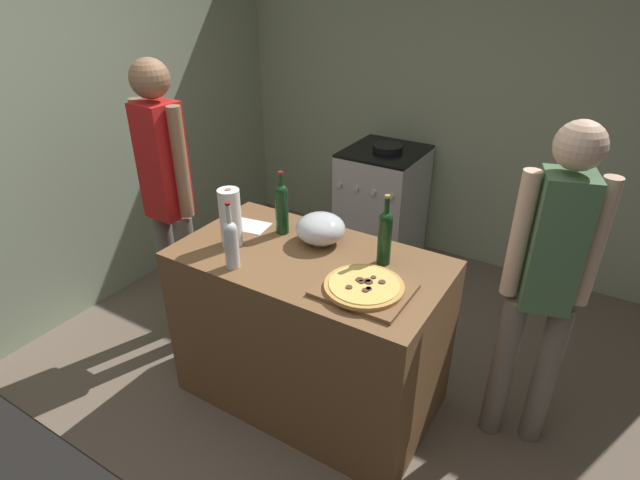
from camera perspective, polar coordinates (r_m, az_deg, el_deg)
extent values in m
cube|color=#6B5B4C|center=(3.50, 4.85, -10.09)|extent=(4.16, 3.22, 0.02)
cube|color=#99A889|center=(4.10, 14.70, 15.44)|extent=(4.16, 0.10, 2.60)
cube|color=#99A889|center=(3.99, -19.18, 14.47)|extent=(0.10, 3.22, 2.60)
cube|color=brown|center=(2.75, -1.11, -10.04)|extent=(1.34, 0.74, 0.90)
cube|color=brown|center=(2.25, 4.92, -5.57)|extent=(0.40, 0.32, 0.02)
cylinder|color=tan|center=(2.24, 4.94, -5.17)|extent=(0.35, 0.35, 0.02)
cylinder|color=#EAC660|center=(2.23, 4.95, -4.94)|extent=(0.31, 0.31, 0.00)
cylinder|color=brown|center=(2.20, 3.26, -5.28)|extent=(0.03, 0.03, 0.01)
cylinder|color=brown|center=(2.19, 5.49, -5.44)|extent=(0.03, 0.03, 0.01)
cylinder|color=brown|center=(2.24, 6.95, -4.68)|extent=(0.03, 0.03, 0.01)
cylinder|color=brown|center=(2.24, 5.51, -4.69)|extent=(0.03, 0.03, 0.01)
cylinder|color=brown|center=(2.20, 5.43, -5.41)|extent=(0.02, 0.02, 0.01)
cylinder|color=brown|center=(2.27, 6.00, -4.17)|extent=(0.02, 0.02, 0.01)
cylinder|color=brown|center=(2.25, 5.29, -4.54)|extent=(0.03, 0.03, 0.01)
cylinder|color=brown|center=(2.24, 4.67, -4.69)|extent=(0.03, 0.03, 0.01)
cylinder|color=brown|center=(2.25, 4.46, -4.44)|extent=(0.04, 0.04, 0.01)
cylinder|color=brown|center=(2.18, 5.11, -5.60)|extent=(0.03, 0.03, 0.01)
cylinder|color=#B2B2B7|center=(2.63, 0.06, -0.15)|extent=(0.11, 0.11, 0.01)
ellipsoid|color=silver|center=(2.59, 0.06, 1.30)|extent=(0.25, 0.25, 0.15)
cylinder|color=white|center=(2.58, -9.97, 2.48)|extent=(0.11, 0.11, 0.30)
cylinder|color=#997551|center=(2.58, -9.97, 2.52)|extent=(0.03, 0.03, 0.30)
cylinder|color=#143819|center=(2.68, -4.28, 3.13)|extent=(0.07, 0.07, 0.24)
sphere|color=#143819|center=(2.63, -4.37, 5.47)|extent=(0.07, 0.07, 0.07)
cylinder|color=#143819|center=(2.61, -4.42, 6.63)|extent=(0.02, 0.02, 0.07)
cylinder|color=maroon|center=(2.60, -4.45, 7.50)|extent=(0.03, 0.03, 0.01)
cylinder|color=#143819|center=(2.41, 7.22, -0.14)|extent=(0.07, 0.07, 0.24)
sphere|color=#143819|center=(2.36, 7.39, 2.37)|extent=(0.07, 0.07, 0.07)
cylinder|color=#143819|center=(2.33, 7.48, 3.75)|extent=(0.02, 0.02, 0.09)
cylinder|color=gold|center=(2.31, 7.56, 4.86)|extent=(0.03, 0.03, 0.01)
cylinder|color=silver|center=(2.41, -9.84, -0.89)|extent=(0.07, 0.07, 0.20)
sphere|color=silver|center=(2.36, -10.04, 1.24)|extent=(0.07, 0.07, 0.07)
cylinder|color=silver|center=(2.33, -10.18, 2.76)|extent=(0.02, 0.02, 0.10)
cylinder|color=maroon|center=(2.31, -10.29, 3.99)|extent=(0.02, 0.02, 0.01)
cube|color=white|center=(2.82, -7.91, 1.58)|extent=(0.23, 0.18, 0.00)
cube|color=#B7B7BC|center=(4.13, 6.89, 3.75)|extent=(0.57, 0.62, 0.90)
cube|color=black|center=(3.96, 7.28, 9.82)|extent=(0.57, 0.62, 0.02)
cylinder|color=silver|center=(3.85, 2.18, 6.18)|extent=(0.04, 0.02, 0.04)
cylinder|color=silver|center=(3.79, 4.05, 5.75)|extent=(0.04, 0.02, 0.04)
cylinder|color=silver|center=(3.73, 5.98, 5.29)|extent=(0.04, 0.02, 0.04)
cylinder|color=silver|center=(3.68, 7.96, 4.82)|extent=(0.04, 0.02, 0.04)
cylinder|color=black|center=(3.95, 7.58, 10.20)|extent=(0.23, 0.23, 0.04)
cylinder|color=slate|center=(3.39, -16.43, -3.44)|extent=(0.11, 0.11, 0.87)
cylinder|color=slate|center=(3.26, -14.22, -4.47)|extent=(0.11, 0.11, 0.87)
cube|color=red|center=(3.00, -17.20, 8.42)|extent=(0.22, 0.21, 0.65)
cylinder|color=#936B4C|center=(3.11, -19.05, 9.14)|extent=(0.08, 0.08, 0.62)
cylinder|color=#936B4C|center=(2.89, -15.30, 8.26)|extent=(0.08, 0.08, 0.62)
sphere|color=#936B4C|center=(2.89, -18.50, 16.75)|extent=(0.21, 0.21, 0.21)
cylinder|color=slate|center=(2.78, 23.83, -13.64)|extent=(0.11, 0.11, 0.82)
cylinder|color=slate|center=(2.74, 19.69, -13.31)|extent=(0.11, 0.11, 0.82)
cube|color=#4C724C|center=(2.37, 24.85, -0.26)|extent=(0.26, 0.25, 0.62)
cylinder|color=beige|center=(2.39, 28.36, -0.35)|extent=(0.08, 0.08, 0.59)
cylinder|color=beige|center=(2.33, 21.40, 0.51)|extent=(0.08, 0.08, 0.59)
sphere|color=beige|center=(2.21, 27.07, 9.38)|extent=(0.20, 0.20, 0.20)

